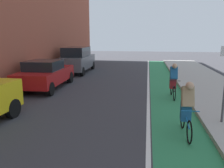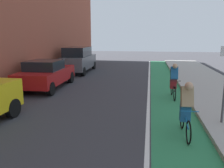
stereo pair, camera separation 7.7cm
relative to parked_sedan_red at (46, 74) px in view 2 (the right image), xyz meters
name	(u,v)px [view 2 (the right image)]	position (x,y,z in m)	size (l,w,h in m)	color
ground_plane	(86,108)	(3.09, -3.20, -0.79)	(72.15, 72.15, 0.00)	#38383D
bike_lane_paint	(169,99)	(6.43, -1.20, -0.78)	(1.60, 32.80, 0.00)	#2D8451
lane_divider_stripe	(149,98)	(5.53, -1.20, -0.78)	(0.12, 32.80, 0.00)	white
parked_sedan_red	(46,74)	(0.00, 0.00, 0.00)	(2.07, 4.37, 1.53)	red
parked_suv_gray	(78,59)	(0.00, 5.79, 0.23)	(2.01, 4.82, 1.98)	#595B60
cyclist_trailing	(186,107)	(6.57, -5.17, 0.06)	(0.48, 1.67, 1.59)	black
cyclist_far	(174,81)	(6.63, -0.98, 0.02)	(0.48, 1.70, 1.60)	black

